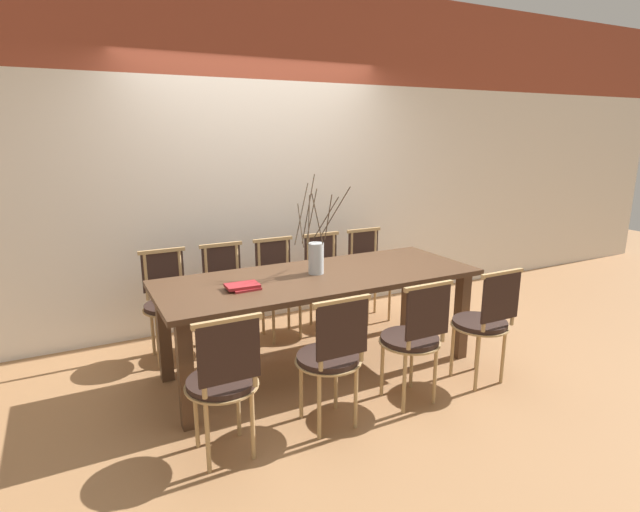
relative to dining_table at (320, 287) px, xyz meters
name	(u,v)px	position (x,y,z in m)	size (l,w,h in m)	color
ground_plane	(320,367)	(0.00, 0.00, -0.67)	(16.00, 16.00, 0.00)	#9E7047
wall_rear	(258,157)	(0.00, 1.30, 0.93)	(12.00, 0.06, 3.20)	silver
dining_table	(320,287)	(0.00, 0.00, 0.00)	(2.46, 0.93, 0.77)	#4C3321
chair_near_leftend	(224,378)	(-1.00, -0.77, -0.17)	(0.42, 0.42, 0.90)	black
chair_near_left	(332,354)	(-0.31, -0.77, -0.17)	(0.42, 0.42, 0.90)	black
chair_near_center	(414,335)	(0.32, -0.77, -0.17)	(0.42, 0.42, 0.90)	black
chair_near_right	(485,319)	(0.97, -0.77, -0.17)	(0.42, 0.42, 0.90)	black
chair_far_leftend	(168,299)	(-1.01, 0.77, -0.17)	(0.42, 0.42, 0.90)	black
chair_far_left	(227,290)	(-0.51, 0.77, -0.17)	(0.42, 0.42, 0.90)	black
chair_far_center	(279,283)	(-0.03, 0.77, -0.17)	(0.42, 0.42, 0.90)	black
chair_far_right	(327,276)	(0.47, 0.77, -0.17)	(0.42, 0.42, 0.90)	black
chair_far_rightend	(370,270)	(0.95, 0.77, -0.17)	(0.42, 0.42, 0.90)	black
vase_centerpiece	(316,255)	(0.00, 0.06, 0.24)	(0.39, 0.36, 0.75)	#B2BCC1
book_stack	(243,286)	(-0.64, -0.06, 0.12)	(0.23, 0.19, 0.04)	maroon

